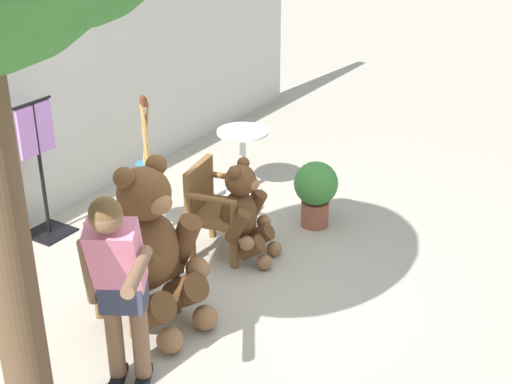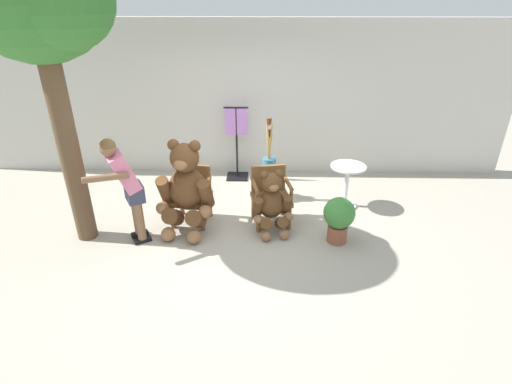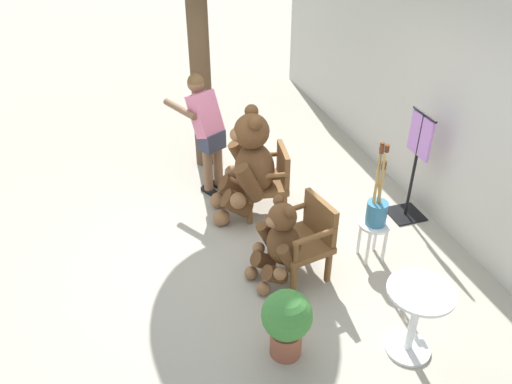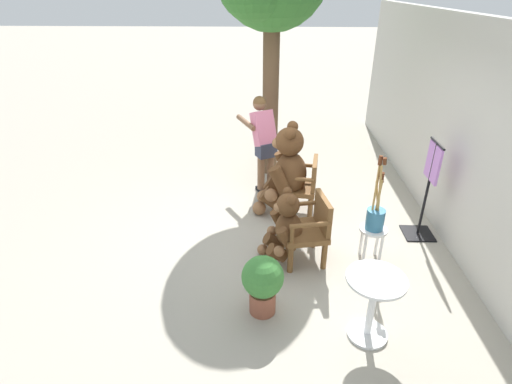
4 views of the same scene
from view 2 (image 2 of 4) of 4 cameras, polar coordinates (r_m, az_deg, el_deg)
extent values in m
plane|color=#A8A091|center=(5.88, -3.81, -6.19)|extent=(60.00, 60.00, 0.00)
cube|color=beige|center=(7.54, -2.61, 13.06)|extent=(10.00, 0.16, 2.80)
cube|color=brown|center=(6.07, -9.34, -0.92)|extent=(0.63, 0.59, 0.07)
cylinder|color=brown|center=(6.08, -11.85, -3.49)|extent=(0.07, 0.07, 0.37)
cylinder|color=brown|center=(5.94, -7.69, -3.91)|extent=(0.07, 0.07, 0.37)
cylinder|color=brown|center=(6.42, -10.57, -1.63)|extent=(0.07, 0.07, 0.37)
cylinder|color=brown|center=(6.29, -6.61, -1.98)|extent=(0.07, 0.07, 0.37)
cube|color=brown|center=(6.16, -8.85, 2.08)|extent=(0.52, 0.13, 0.42)
cylinder|color=brown|center=(6.04, -11.77, 1.41)|extent=(0.12, 0.48, 0.06)
cylinder|color=brown|center=(5.92, -12.37, -0.42)|extent=(0.05, 0.05, 0.22)
cylinder|color=brown|center=(5.89, -7.21, 1.08)|extent=(0.12, 0.48, 0.06)
cylinder|color=brown|center=(5.76, -7.72, -0.81)|extent=(0.05, 0.05, 0.22)
cube|color=brown|center=(5.97, 2.17, -1.06)|extent=(0.65, 0.62, 0.07)
cylinder|color=brown|center=(5.86, 0.35, -4.09)|extent=(0.07, 0.07, 0.37)
cylinder|color=brown|center=(5.95, 4.72, -3.68)|extent=(0.07, 0.07, 0.37)
cylinder|color=brown|center=(6.22, -0.34, -2.12)|extent=(0.07, 0.07, 0.37)
cylinder|color=brown|center=(6.30, 3.79, -1.76)|extent=(0.07, 0.07, 0.37)
cube|color=brown|center=(6.06, 1.76, 1.99)|extent=(0.52, 0.16, 0.42)
cylinder|color=brown|center=(5.81, -0.20, 0.96)|extent=(0.15, 0.48, 0.06)
cylinder|color=brown|center=(5.68, 0.17, -0.95)|extent=(0.05, 0.05, 0.22)
cylinder|color=brown|center=(5.91, 4.59, 1.33)|extent=(0.15, 0.48, 0.06)
cylinder|color=brown|center=(5.78, 5.05, -0.55)|extent=(0.05, 0.05, 0.22)
ellipsoid|color=brown|center=(5.87, -9.69, 0.44)|extent=(0.62, 0.55, 0.65)
sphere|color=brown|center=(5.64, -10.19, 4.83)|extent=(0.41, 0.41, 0.41)
ellipsoid|color=#8C603D|center=(5.50, -10.74, 3.85)|extent=(0.21, 0.18, 0.15)
sphere|color=black|center=(5.49, -10.75, 3.95)|extent=(0.06, 0.06, 0.06)
sphere|color=brown|center=(5.65, -11.74, 6.63)|extent=(0.16, 0.16, 0.16)
sphere|color=brown|center=(5.55, -8.75, 6.51)|extent=(0.16, 0.16, 0.16)
cylinder|color=brown|center=(5.88, -12.82, 0.19)|extent=(0.23, 0.38, 0.49)
sphere|color=#8C603D|center=(5.88, -13.19, -2.24)|extent=(0.19, 0.19, 0.19)
cylinder|color=brown|center=(5.69, -7.15, -0.26)|extent=(0.23, 0.38, 0.49)
sphere|color=#8C603D|center=(5.68, -7.23, -2.80)|extent=(0.19, 0.19, 0.19)
cylinder|color=brown|center=(5.89, -11.75, -3.51)|extent=(0.29, 0.43, 0.38)
sphere|color=#8C603D|center=(5.84, -12.40, -5.91)|extent=(0.21, 0.21, 0.21)
cylinder|color=brown|center=(5.79, -8.54, -3.83)|extent=(0.29, 0.43, 0.38)
sphere|color=#8C603D|center=(5.72, -8.83, -6.32)|extent=(0.21, 0.21, 0.21)
ellipsoid|color=brown|center=(5.80, 2.20, -1.63)|extent=(0.45, 0.40, 0.45)
sphere|color=brown|center=(5.62, 2.31, 1.36)|extent=(0.29, 0.29, 0.29)
ellipsoid|color=#8C603D|center=(5.53, 2.56, 0.63)|extent=(0.15, 0.13, 0.11)
sphere|color=black|center=(5.52, 2.56, 0.69)|extent=(0.04, 0.04, 0.04)
sphere|color=brown|center=(5.56, 1.22, 2.47)|extent=(0.11, 0.11, 0.11)
sphere|color=brown|center=(5.61, 3.37, 2.62)|extent=(0.11, 0.11, 0.11)
cylinder|color=brown|center=(5.70, 0.29, -2.16)|extent=(0.17, 0.27, 0.34)
sphere|color=#8C603D|center=(5.70, 0.34, -3.92)|extent=(0.13, 0.13, 0.13)
cylinder|color=brown|center=(5.78, 4.39, -1.80)|extent=(0.17, 0.27, 0.34)
sphere|color=#8C603D|center=(5.78, 4.65, -3.52)|extent=(0.13, 0.13, 0.13)
cylinder|color=brown|center=(5.76, 1.32, -4.63)|extent=(0.22, 0.31, 0.26)
sphere|color=#8C603D|center=(5.71, 1.45, -6.37)|extent=(0.14, 0.14, 0.14)
cylinder|color=brown|center=(5.81, 3.65, -4.41)|extent=(0.22, 0.31, 0.26)
sphere|color=#8C603D|center=(5.76, 4.05, -6.10)|extent=(0.14, 0.14, 0.14)
cube|color=black|center=(6.08, -16.26, -5.77)|extent=(0.25, 0.20, 0.06)
cylinder|color=brown|center=(5.86, -16.81, -2.14)|extent=(0.12, 0.12, 0.82)
cube|color=black|center=(5.93, -15.86, -6.61)|extent=(0.25, 0.20, 0.06)
cylinder|color=brown|center=(5.71, -16.41, -2.92)|extent=(0.12, 0.12, 0.82)
cube|color=#33384C|center=(5.66, -16.98, -0.06)|extent=(0.34, 0.37, 0.24)
cube|color=pink|center=(5.51, -18.37, 2.73)|extent=(0.48, 0.46, 0.58)
sphere|color=brown|center=(5.37, -20.41, 5.89)|extent=(0.21, 0.21, 0.21)
sphere|color=brown|center=(5.36, -20.44, 6.09)|extent=(0.21, 0.21, 0.21)
cylinder|color=brown|center=(5.29, -20.66, 1.92)|extent=(0.53, 0.35, 0.13)
cylinder|color=brown|center=(5.73, -18.57, 2.32)|extent=(0.19, 0.16, 0.51)
cylinder|color=white|center=(6.72, 1.89, 2.68)|extent=(0.34, 0.34, 0.03)
cylinder|color=white|center=(6.91, 2.68, 1.27)|extent=(0.04, 0.04, 0.43)
cylinder|color=white|center=(6.91, 1.04, 1.29)|extent=(0.04, 0.04, 0.43)
cylinder|color=white|center=(6.73, 2.71, 0.54)|extent=(0.04, 0.04, 0.43)
cylinder|color=white|center=(6.73, 1.03, 0.56)|extent=(0.04, 0.04, 0.43)
cylinder|color=teal|center=(6.67, 1.91, 3.82)|extent=(0.22, 0.22, 0.26)
cylinder|color=tan|center=(6.50, 1.84, 6.33)|extent=(0.08, 0.04, 0.76)
cylinder|color=#592D19|center=(6.37, 1.89, 9.88)|extent=(0.05, 0.05, 0.08)
cylinder|color=tan|center=(6.50, 1.67, 6.45)|extent=(0.06, 0.06, 0.78)
cylinder|color=#592D19|center=(6.37, 1.72, 10.09)|extent=(0.05, 0.05, 0.08)
cylinder|color=tan|center=(6.58, 1.95, 5.78)|extent=(0.08, 0.03, 0.59)
cylinder|color=#592D19|center=(6.46, 1.99, 8.57)|extent=(0.05, 0.04, 0.08)
cylinder|color=tan|center=(6.54, 1.98, 6.53)|extent=(0.09, 0.10, 0.77)
cylinder|color=#592D19|center=(6.41, 2.04, 10.12)|extent=(0.05, 0.05, 0.09)
cylinder|color=tan|center=(6.58, 1.94, 5.61)|extent=(0.09, 0.11, 0.55)
cylinder|color=#592D19|center=(6.47, 1.99, 8.21)|extent=(0.05, 0.06, 0.09)
cylinder|color=tan|center=(6.57, 1.91, 5.76)|extent=(0.03, 0.06, 0.59)
cylinder|color=#592D19|center=(6.46, 1.96, 8.53)|extent=(0.04, 0.05, 0.08)
cylinder|color=silver|center=(6.50, 13.06, 3.57)|extent=(0.56, 0.56, 0.03)
cylinder|color=silver|center=(6.64, 12.75, 0.72)|extent=(0.07, 0.07, 0.69)
cylinder|color=silver|center=(6.79, 12.47, -1.78)|extent=(0.40, 0.40, 0.03)
cylinder|color=brown|center=(5.76, -25.29, 6.13)|extent=(0.27, 0.27, 2.82)
cylinder|color=brown|center=(5.79, 11.51, -5.77)|extent=(0.28, 0.28, 0.26)
sphere|color=#3D7F38|center=(5.62, 11.82, -2.94)|extent=(0.44, 0.44, 0.44)
cube|color=black|center=(7.65, -2.66, 2.23)|extent=(0.40, 0.40, 0.02)
cylinder|color=black|center=(7.40, -2.77, 6.91)|extent=(0.04, 0.04, 1.35)
cylinder|color=black|center=(7.20, -2.89, 11.96)|extent=(0.44, 0.03, 0.03)
cube|color=#B77AD1|center=(7.27, -2.84, 9.98)|extent=(0.40, 0.03, 0.48)
camera|label=1|loc=(5.07, -69.77, 11.90)|focal=50.00mm
camera|label=3|loc=(5.31, 52.04, 21.85)|focal=35.00mm
camera|label=4|loc=(6.44, 45.57, 18.75)|focal=28.00mm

